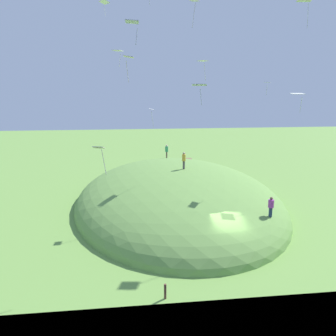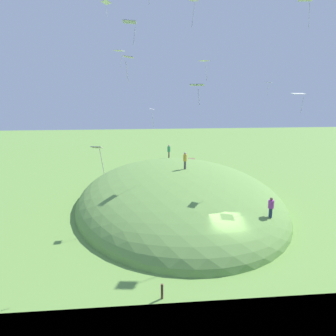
{
  "view_description": "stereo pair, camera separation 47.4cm",
  "coord_description": "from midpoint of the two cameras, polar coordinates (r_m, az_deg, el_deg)",
  "views": [
    {
      "loc": [
        -22.52,
        7.09,
        11.35
      ],
      "look_at": [
        4.72,
        3.84,
        5.14
      ],
      "focal_mm": 37.03,
      "sensor_mm": 36.0,
      "label": 1
    },
    {
      "loc": [
        -22.58,
        6.62,
        11.35
      ],
      "look_at": [
        4.72,
        3.84,
        5.14
      ],
      "focal_mm": 37.03,
      "sensor_mm": 36.0,
      "label": 2
    }
  ],
  "objects": [
    {
      "name": "ground_plane",
      "position": [
        26.16,
        10.26,
        -13.18
      ],
      "size": [
        160.0,
        160.0,
        0.0
      ],
      "primitive_type": "plane",
      "color": "#6D9B45"
    },
    {
      "name": "grass_hill",
      "position": [
        36.16,
        2.06,
        -5.55
      ],
      "size": [
        30.16,
        20.56,
        7.13
      ],
      "primitive_type": "ellipsoid",
      "color": "#6A9947",
      "rests_on": "ground_plane"
    },
    {
      "name": "dirt_path",
      "position": [
        53.17,
        4.89,
        0.4
      ],
      "size": [
        11.92,
        1.57,
        0.04
      ],
      "primitive_type": "cube",
      "rotation": [
        0.0,
        0.0,
        -0.05
      ],
      "color": "brown",
      "rests_on": "ground_plane"
    },
    {
      "name": "person_near_shore",
      "position": [
        34.66,
        3.21,
        1.6
      ],
      "size": [
        0.51,
        0.51,
        1.73
      ],
      "rotation": [
        0.0,
        0.0,
        0.63
      ],
      "color": "#51484B",
      "rests_on": "grass_hill"
    },
    {
      "name": "person_walking_path",
      "position": [
        27.69,
        17.06,
        -5.87
      ],
      "size": [
        0.47,
        0.47,
        1.61
      ],
      "rotation": [
        0.0,
        0.0,
        1.48
      ],
      "color": "navy",
      "rests_on": "grass_hill"
    },
    {
      "name": "person_on_hilltop",
      "position": [
        44.46,
        0.45,
        3.05
      ],
      "size": [
        0.46,
        0.46,
        1.74
      ],
      "rotation": [
        0.0,
        0.0,
        0.2
      ],
      "color": "brown",
      "rests_on": "grass_hill"
    },
    {
      "name": "kite_0",
      "position": [
        20.15,
        -5.57,
        22.72
      ],
      "size": [
        1.04,
        0.75,
        1.22
      ],
      "color": "white"
    },
    {
      "name": "kite_1",
      "position": [
        31.56,
        16.6,
        13.28
      ],
      "size": [
        0.99,
        0.89,
        1.11
      ],
      "color": "white"
    },
    {
      "name": "kite_2",
      "position": [
        25.53,
        4.66,
        25.6
      ],
      "size": [
        1.0,
        0.98,
        1.82
      ],
      "color": "white"
    },
    {
      "name": "kite_3",
      "position": [
        37.56,
        -9.76,
        25.24
      ],
      "size": [
        1.21,
        1.13,
        1.48
      ],
      "color": "white"
    },
    {
      "name": "kite_4",
      "position": [
        20.43,
        -10.86,
        2.92
      ],
      "size": [
        0.66,
        0.74,
        1.76
      ],
      "color": "silver"
    },
    {
      "name": "kite_8",
      "position": [
        35.09,
        -7.65,
        18.52
      ],
      "size": [
        1.37,
        1.15,
        1.6
      ],
      "color": "white"
    },
    {
      "name": "kite_9",
      "position": [
        30.67,
        21.14,
        11.22
      ],
      "size": [
        0.75,
        1.06,
        1.59
      ],
      "color": "white"
    },
    {
      "name": "kite_10",
      "position": [
        34.86,
        6.4,
        16.99
      ],
      "size": [
        1.18,
        1.26,
        1.88
      ],
      "color": "silver"
    },
    {
      "name": "kite_11",
      "position": [
        30.02,
        -2.17,
        9.35
      ],
      "size": [
        0.65,
        0.45,
        1.64
      ],
      "color": "white"
    },
    {
      "name": "kite_12",
      "position": [
        20.1,
        5.54,
        13.32
      ],
      "size": [
        0.76,
        0.94,
        1.18
      ],
      "color": "white"
    },
    {
      "name": "kite_13",
      "position": [
        25.93,
        -6.02,
        17.56
      ],
      "size": [
        1.07,
        0.76,
        1.84
      ],
      "color": "#F6E6CF"
    },
    {
      "name": "kite_14",
      "position": [
        31.7,
        22.28,
        24.22
      ],
      "size": [
        0.91,
        1.21,
        2.28
      ],
      "color": "white"
    },
    {
      "name": "mooring_post",
      "position": [
        20.36,
        -0.28,
        -19.64
      ],
      "size": [
        0.14,
        0.14,
        0.89
      ],
      "primitive_type": "cylinder",
      "color": "brown",
      "rests_on": "ground_plane"
    }
  ]
}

